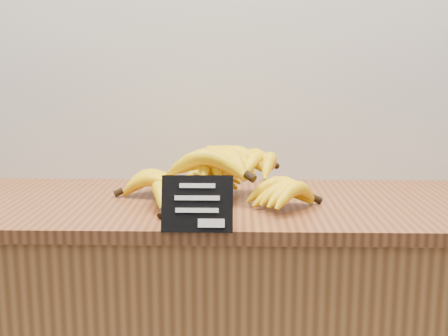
# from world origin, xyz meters

# --- Properties ---
(counter_top) EXTENTS (1.43, 0.54, 0.03)m
(counter_top) POSITION_xyz_m (0.12, 2.75, 0.92)
(counter_top) COLOR brown
(counter_top) RESTS_ON counter
(chalkboard_sign) EXTENTS (0.14, 0.04, 0.11)m
(chalkboard_sign) POSITION_xyz_m (0.07, 2.49, 0.99)
(chalkboard_sign) COLOR black
(chalkboard_sign) RESTS_ON counter_top
(banana_pile) EXTENTS (0.51, 0.38, 0.13)m
(banana_pile) POSITION_xyz_m (0.10, 2.75, 0.99)
(banana_pile) COLOR yellow
(banana_pile) RESTS_ON counter_top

